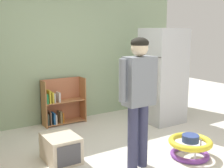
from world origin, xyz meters
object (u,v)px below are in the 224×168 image
object	(u,v)px
refrigerator	(163,76)
pet_carrier	(61,148)
bookshelf	(60,105)
standing_person	(139,91)
baby_walker	(190,146)

from	to	relation	value
refrigerator	pet_carrier	world-z (taller)	refrigerator
bookshelf	pet_carrier	xyz separation A→B (m)	(-0.61, -1.50, -0.19)
refrigerator	standing_person	world-z (taller)	refrigerator
pet_carrier	baby_walker	bearing A→B (deg)	-28.34
refrigerator	baby_walker	xyz separation A→B (m)	(-0.76, -1.43, -0.73)
baby_walker	pet_carrier	bearing A→B (deg)	151.66
baby_walker	standing_person	bearing A→B (deg)	169.31
bookshelf	standing_person	size ratio (longest dim) A/B	0.51
bookshelf	standing_person	bearing A→B (deg)	-86.12
bookshelf	baby_walker	distance (m)	2.54
standing_person	pet_carrier	distance (m)	1.32
bookshelf	baby_walker	world-z (taller)	bookshelf
refrigerator	bookshelf	xyz separation A→B (m)	(-1.71, 0.91, -0.52)
standing_person	pet_carrier	world-z (taller)	standing_person
refrigerator	baby_walker	distance (m)	1.77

